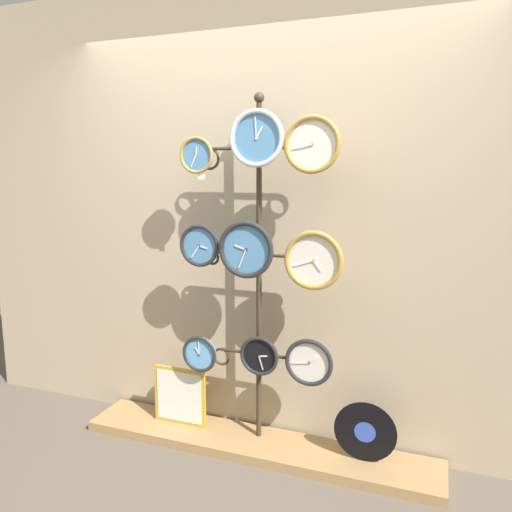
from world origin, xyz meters
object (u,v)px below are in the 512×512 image
display_stand (259,341)px  clock_middle_center (246,250)px  clock_bottom_left (200,354)px  clock_bottom_right (309,362)px  clock_top_center (257,138)px  clock_middle_left (200,246)px  clock_bottom_center (259,356)px  vinyl_record (365,432)px  picture_frame (180,396)px  clock_top_right (312,144)px  clock_middle_right (314,260)px  clock_top_left (197,155)px

display_stand → clock_middle_center: display_stand is taller
clock_bottom_left → clock_bottom_right: 0.68m
clock_top_center → clock_middle_left: size_ratio=1.23×
clock_middle_center → clock_bottom_center: size_ratio=1.38×
clock_bottom_center → vinyl_record: (0.62, 0.02, -0.37)m
clock_bottom_left → clock_bottom_center: bearing=3.2°
vinyl_record → picture_frame: picture_frame is taller
clock_middle_center → clock_bottom_right: bearing=5.7°
clock_bottom_left → clock_middle_center: bearing=-3.9°
clock_bottom_right → picture_frame: clock_bottom_right is taller
clock_top_right → clock_middle_right: 0.61m
clock_top_right → clock_top_center: bearing=-179.7°
clock_bottom_center → picture_frame: clock_bottom_center is taller
display_stand → clock_bottom_left: bearing=-164.3°
clock_top_right → picture_frame: clock_top_right is taller
clock_top_left → clock_top_center: clock_top_center is taller
clock_middle_right → clock_middle_center: bearing=-176.5°
clock_top_center → clock_middle_right: bearing=3.9°
display_stand → clock_bottom_center: 0.10m
clock_bottom_right → picture_frame: size_ratio=0.74×
clock_top_right → clock_bottom_center: 1.24m
clock_top_left → clock_middle_center: (0.31, -0.03, -0.52)m
clock_middle_left → picture_frame: 1.02m
clock_middle_center → display_stand: bearing=74.6°
clock_middle_right → clock_bottom_left: bearing=-179.9°
clock_bottom_left → clock_bottom_right: clock_bottom_right is taller
clock_bottom_right → display_stand: bearing=165.9°
clock_top_center → display_stand: bearing=104.2°
clock_top_center → clock_middle_right: 0.72m
display_stand → clock_top_left: bearing=-164.7°
clock_middle_right → clock_middle_left: bearing=-180.0°
clock_bottom_right → clock_top_left: bearing=-179.1°
display_stand → clock_middle_center: size_ratio=6.39×
clock_top_right → vinyl_record: bearing=11.4°
clock_bottom_center → clock_bottom_right: bearing=-1.2°
clock_middle_left → clock_bottom_center: 0.73m
clock_middle_left → clock_bottom_right: clock_middle_left is taller
clock_top_right → picture_frame: size_ratio=0.80×
clock_bottom_center → clock_middle_center: bearing=-146.6°
clock_middle_left → clock_bottom_right: (0.67, 0.01, -0.63)m
clock_middle_left → display_stand: bearing=16.1°
vinyl_record → picture_frame: 1.18m
clock_top_left → vinyl_record: bearing=2.4°
clock_top_center → clock_bottom_left: clock_top_center is taller
display_stand → clock_bottom_left: (-0.35, -0.10, -0.10)m
clock_middle_right → clock_bottom_left: (-0.70, -0.00, -0.62)m
clock_middle_right → picture_frame: (-0.88, 0.06, -0.95)m
clock_middle_center → clock_middle_right: 0.39m
clock_top_left → display_stand: bearing=15.3°
clock_top_left → vinyl_record: (1.00, 0.04, -1.53)m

